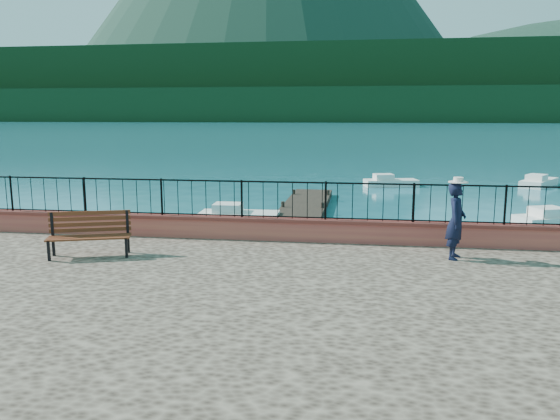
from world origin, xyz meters
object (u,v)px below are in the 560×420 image
(boat_5, at_px, (539,180))
(park_bench, at_px, (90,243))
(boat_2, at_px, (558,216))
(boat_4, at_px, (391,180))
(person, at_px, (456,221))
(boat_0, at_px, (239,212))

(boat_5, bearing_deg, park_bench, 177.37)
(park_bench, height_order, boat_2, park_bench)
(park_bench, height_order, boat_4, park_bench)
(boat_2, bearing_deg, person, -139.84)
(boat_5, bearing_deg, boat_0, 163.76)
(boat_4, bearing_deg, person, -102.95)
(person, distance_m, boat_0, 11.89)
(boat_4, bearing_deg, park_bench, -123.08)
(person, distance_m, boat_2, 12.07)
(boat_4, xyz_separation_m, boat_5, (9.18, 1.52, 0.00))
(boat_0, bearing_deg, boat_5, 39.05)
(person, bearing_deg, boat_0, 55.05)
(boat_2, xyz_separation_m, boat_4, (-6.06, 11.39, 0.00))
(boat_0, xyz_separation_m, boat_2, (12.90, 1.12, 0.00))
(person, xyz_separation_m, boat_4, (-0.30, 21.87, -1.68))
(boat_5, bearing_deg, boat_2, -161.04)
(boat_0, height_order, boat_2, same)
(person, xyz_separation_m, boat_0, (-7.15, 9.35, -1.68))
(park_bench, xyz_separation_m, person, (8.34, 1.04, 0.57))
(boat_2, distance_m, boat_4, 12.90)
(park_bench, relative_size, boat_5, 0.52)
(park_bench, bearing_deg, boat_0, 65.02)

